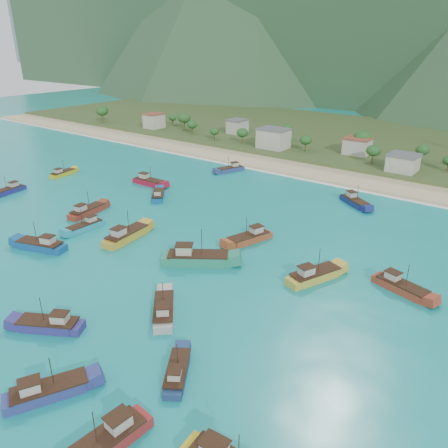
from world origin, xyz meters
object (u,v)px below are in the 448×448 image
Objects in this scene: boat_7 at (41,246)px; boat_13 at (355,202)px; boat_6 at (401,287)px; boat_18 at (105,444)px; boat_20 at (87,211)px; boat_21 at (230,169)px; boat_26 at (127,236)px; boat_15 at (177,373)px; boat_2 at (314,276)px; boat_9 at (63,174)px; boat_14 at (249,238)px; boat_16 at (50,325)px; boat_5 at (9,191)px; boat_4 at (86,227)px; boat_10 at (158,196)px; boat_24 at (197,259)px; boat_19 at (164,311)px; boat_1 at (48,391)px; boat_25 at (149,182)px.

boat_7 reaches higher than boat_13.
boat_6 is 56.25m from boat_18.
boat_20 is 1.08× the size of boat_21.
boat_26 is (10.94, 14.67, 0.09)m from boat_7.
boat_6 is 1.23× the size of boat_15.
boat_2 is 75.66m from boat_21.
boat_9 is 114.01m from boat_18.
boat_14 is 1.03× the size of boat_20.
boat_13 is 0.99× the size of boat_16.
boat_13 is 0.84× the size of boat_26.
boat_18 reaches higher than boat_14.
boat_14 is at bearing -179.08° from boat_5.
boat_13 is (44.88, 55.76, 0.10)m from boat_4.
boat_6 is 83.70m from boat_21.
boat_6 is at bearing -164.19° from boat_14.
boat_2 is 62.78m from boat_20.
boat_14 is (-33.72, 0.63, 0.07)m from boat_6.
boat_18 is at bearing -89.94° from boat_10.
boat_26 reaches higher than boat_21.
boat_24 is at bearing -57.65° from boat_18.
boat_18 is at bearing 145.89° from boat_4.
boat_19 is at bearing 157.80° from boat_5.
boat_14 is at bearing 122.84° from boat_1.
boat_2 reaches higher than boat_5.
boat_24 reaches higher than boat_20.
boat_18 reaches higher than boat_6.
boat_20 reaches higher than boat_15.
boat_25 reaches higher than boat_20.
boat_21 is 29.80m from boat_25.
boat_21 is at bearing 140.73° from boat_1.
boat_26 reaches higher than boat_5.
boat_20 is at bearing -65.90° from boat_6.
boat_25 is at bearing 95.55° from boat_19.
boat_1 is 1.02× the size of boat_16.
boat_5 is 0.90× the size of boat_25.
boat_24 is at bearing -174.47° from boat_4.
boat_24 is (-8.37, 38.81, 0.34)m from boat_1.
boat_21 reaches higher than boat_9.
boat_24 reaches higher than boat_21.
boat_1 is 64.62m from boat_20.
boat_19 is at bearing -110.49° from boat_7.
boat_9 reaches higher than boat_15.
boat_20 is at bearing -38.56° from boat_4.
boat_24 is (35.01, -23.64, 0.40)m from boat_10.
boat_10 is at bearing 110.23° from boat_21.
boat_1 is 91.65m from boat_13.
boat_18 is at bearing -43.43° from boat_20.
boat_15 is 0.65× the size of boat_24.
boat_26 is at bearing -145.54° from boat_2.
boat_2 is 71.87m from boat_25.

